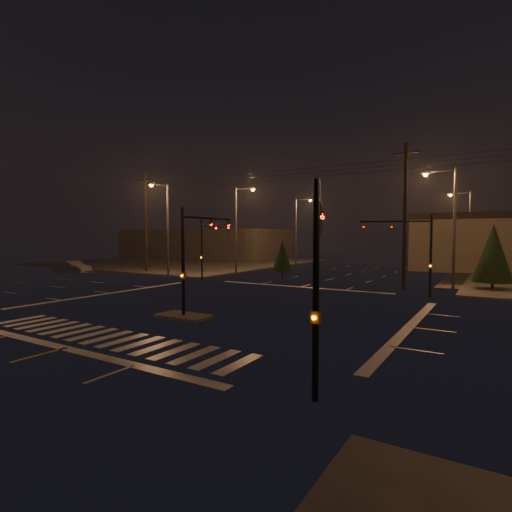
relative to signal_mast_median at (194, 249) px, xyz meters
The scene contains 21 objects.
ground 4.85m from the signal_mast_median, 90.00° to the left, with size 140.00×140.00×0.00m, color black.
sidewalk_nw 44.80m from the signal_mast_median, 132.21° to the left, with size 36.00×36.00×0.12m, color #413F3A.
median_island 3.79m from the signal_mast_median, 90.00° to the right, with size 3.00×1.60×0.15m, color #413F3A.
crosswalk 7.01m from the signal_mast_median, 90.00° to the right, with size 15.00×2.60×0.01m, color beige.
stop_bar_near 8.77m from the signal_mast_median, 90.00° to the right, with size 16.00×0.50×0.01m, color beige.
stop_bar_far 14.56m from the signal_mast_median, 90.00° to the left, with size 16.00×0.50×0.01m, color beige.
commercial_block 57.07m from the signal_mast_median, 127.83° to the left, with size 30.00×18.00×5.60m, color #3A3533.
signal_mast_median is the anchor object (origin of this frame).
signal_mast_ne 16.27m from the signal_mast_median, 54.28° to the left, with size 4.84×1.86×6.00m.
signal_mast_nw 16.27m from the signal_mast_median, 125.72° to the left, with size 4.84×1.86×6.00m.
signal_mast_se 12.22m from the signal_mast_median, 33.15° to the right, with size 1.55×3.87×6.00m.
streetlight_1 23.94m from the signal_mast_median, 117.96° to the left, with size 2.77×0.32×10.00m.
streetlight_2 38.78m from the signal_mast_median, 106.79° to the left, with size 2.77×0.32×10.00m.
streetlight_3 22.20m from the signal_mast_median, 59.61° to the left, with size 2.77×0.32×10.00m.
streetlight_4 40.69m from the signal_mast_median, 74.03° to the left, with size 2.77×0.32×10.00m.
streetlight_5 21.53m from the signal_mast_median, 138.30° to the left, with size 0.32×2.77×10.00m.
utility_pole_0 27.95m from the signal_mast_median, 142.19° to the left, with size 2.20×0.32×12.00m.
utility_pole_1 19.00m from the signal_mast_median, 64.89° to the left, with size 2.20×0.32×12.00m.
conifer_0 24.81m from the signal_mast_median, 54.90° to the left, with size 3.04×3.04×5.44m.
conifer_3 20.55m from the signal_mast_median, 103.64° to the left, with size 2.11×2.11×3.99m.
car_crossing 29.23m from the signal_mast_median, 158.62° to the left, with size 1.66×4.77×1.57m, color slate.
Camera 1 is at (14.66, -20.41, 4.51)m, focal length 28.00 mm.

